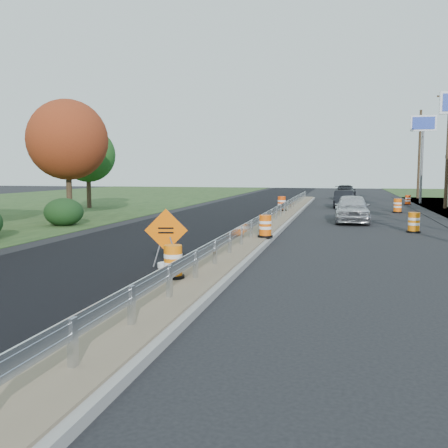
% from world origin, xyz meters
% --- Properties ---
extents(ground, '(140.00, 140.00, 0.00)m').
position_xyz_m(ground, '(0.00, 0.00, 0.00)').
color(ground, black).
rests_on(ground, ground).
extents(milled_overlay, '(7.20, 120.00, 0.01)m').
position_xyz_m(milled_overlay, '(-4.40, 10.00, 0.01)').
color(milled_overlay, black).
rests_on(milled_overlay, ground).
extents(median, '(1.60, 55.00, 0.23)m').
position_xyz_m(median, '(0.00, 8.00, 0.11)').
color(median, gray).
rests_on(median, ground).
extents(guardrail, '(0.10, 46.15, 0.72)m').
position_xyz_m(guardrail, '(0.00, 9.00, 0.73)').
color(guardrail, silver).
rests_on(guardrail, median).
extents(pylon_sign_north, '(2.20, 0.30, 7.90)m').
position_xyz_m(pylon_sign_north, '(10.50, 30.00, 6.48)').
color(pylon_sign_north, slate).
rests_on(pylon_sign_north, ground).
extents(utility_pole_nmid, '(1.90, 0.26, 9.40)m').
position_xyz_m(utility_pole_nmid, '(11.50, 24.00, 4.93)').
color(utility_pole_nmid, '#473523').
rests_on(utility_pole_nmid, ground).
extents(utility_pole_north, '(1.90, 0.26, 9.40)m').
position_xyz_m(utility_pole_north, '(11.50, 39.00, 4.93)').
color(utility_pole_north, '#473523').
rests_on(utility_pole_north, ground).
extents(hedge_north, '(2.09, 2.09, 1.52)m').
position_xyz_m(hedge_north, '(-11.00, 6.00, 0.76)').
color(hedge_north, black).
rests_on(hedge_north, ground).
extents(tree_near_red, '(4.95, 4.95, 7.35)m').
position_xyz_m(tree_near_red, '(-13.00, 10.00, 4.86)').
color(tree_near_red, '#473523').
rests_on(tree_near_red, ground).
extents(tree_near_back, '(4.29, 4.29, 6.37)m').
position_xyz_m(tree_near_back, '(-16.00, 18.00, 4.21)').
color(tree_near_back, '#473523').
rests_on(tree_near_back, ground).
extents(caution_sign, '(1.30, 0.55, 1.82)m').
position_xyz_m(caution_sign, '(-1.58, -3.84, 0.46)').
color(caution_sign, white).
rests_on(caution_sign, ground).
extents(barrel_median_near, '(0.58, 0.58, 0.85)m').
position_xyz_m(barrel_median_near, '(-0.55, -6.16, 0.64)').
color(barrel_median_near, black).
rests_on(barrel_median_near, median).
extents(barrel_median_mid, '(0.63, 0.63, 0.92)m').
position_xyz_m(barrel_median_mid, '(0.55, 2.21, 0.67)').
color(barrel_median_mid, black).
rests_on(barrel_median_mid, median).
extents(barrel_median_far, '(0.67, 0.67, 0.99)m').
position_xyz_m(barrel_median_far, '(-0.45, 16.17, 0.70)').
color(barrel_median_far, black).
rests_on(barrel_median_far, median).
extents(barrel_shoulder_near, '(0.67, 0.67, 0.98)m').
position_xyz_m(barrel_shoulder_near, '(7.00, 7.26, 0.47)').
color(barrel_shoulder_near, black).
rests_on(barrel_shoulder_near, ground).
extents(barrel_shoulder_mid, '(0.68, 0.68, 1.00)m').
position_xyz_m(barrel_shoulder_mid, '(7.45, 19.13, 0.48)').
color(barrel_shoulder_mid, black).
rests_on(barrel_shoulder_mid, ground).
extents(barrel_shoulder_far, '(0.58, 0.58, 0.85)m').
position_xyz_m(barrel_shoulder_far, '(9.19, 27.95, 0.41)').
color(barrel_shoulder_far, black).
rests_on(barrel_shoulder_far, ground).
extents(car_silver, '(2.02, 4.82, 1.63)m').
position_xyz_m(car_silver, '(4.17, 11.53, 0.81)').
color(car_silver, silver).
rests_on(car_silver, ground).
extents(car_dark_mid, '(1.59, 4.25, 1.39)m').
position_xyz_m(car_dark_mid, '(3.72, 23.38, 0.69)').
color(car_dark_mid, black).
rests_on(car_dark_mid, ground).
extents(car_dark_far, '(2.39, 5.25, 1.49)m').
position_xyz_m(car_dark_far, '(3.90, 36.32, 0.75)').
color(car_dark_far, black).
rests_on(car_dark_far, ground).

